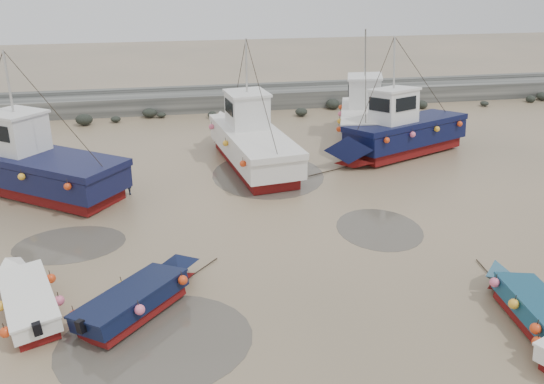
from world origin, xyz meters
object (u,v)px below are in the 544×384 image
Objects in this scene: cabin_boat_3 at (365,115)px; person at (126,195)px; cabin_boat_0 at (28,165)px; dinghy_0 at (28,294)px; dinghy_2 at (529,300)px; cabin_boat_2 at (399,132)px; cabin_boat_1 at (250,139)px; dinghy_1 at (143,294)px.

cabin_boat_3 is 5.46× the size of person.
cabin_boat_3 is at bearing -38.58° from cabin_boat_0.
person is at bearing -136.34° from cabin_boat_3.
cabin_boat_0 is at bearing 81.45° from dinghy_0.
cabin_boat_2 is (1.94, 14.20, 0.77)m from dinghy_2.
person is at bearing 54.84° from dinghy_0.
cabin_boat_2 is at bearing -60.83° from cabin_boat_3.
cabin_boat_1 reaches higher than dinghy_0.
cabin_boat_2 is 5.76× the size of person.
cabin_boat_2 is at bearing -10.71° from cabin_boat_1.
cabin_boat_3 is (12.35, 15.34, 0.81)m from dinghy_1.
cabin_boat_1 is at bearing 33.90° from dinghy_0.
dinghy_0 is 0.57× the size of cabin_boat_2.
cabin_boat_1 is (-6.08, 14.50, 0.74)m from dinghy_2.
cabin_boat_0 and cabin_boat_3 have the same top height.
dinghy_0 is at bearing -133.20° from cabin_boat_0.
cabin_boat_1 is 8.02m from cabin_boat_3.
cabin_boat_3 reaches higher than person.
cabin_boat_1 is 6.56× the size of person.
person is at bearing -70.48° from cabin_boat_0.
cabin_boat_3 reaches higher than dinghy_0.
cabin_boat_1 is at bearing 110.90° from dinghy_1.
dinghy_0 is 1.20× the size of dinghy_1.
cabin_boat_3 is at bearing 94.34° from dinghy_1.
cabin_boat_3 reaches higher than dinghy_1.
cabin_boat_0 and cabin_boat_1 have the same top height.
cabin_boat_3 is at bearing 90.43° from dinghy_2.
cabin_boat_0 and cabin_boat_2 have the same top height.
dinghy_2 is 16.66m from person.
dinghy_0 is 19.85m from cabin_boat_2.
dinghy_2 is at bearing -75.64° from cabin_boat_3.
person is (-13.47, -6.32, -1.37)m from cabin_boat_3.
dinghy_2 is 0.55× the size of cabin_boat_3.
dinghy_1 is at bearing -31.18° from dinghy_0.
dinghy_1 and dinghy_2 have the same top height.
dinghy_2 is 0.51× the size of cabin_boat_0.
dinghy_1 is 0.50× the size of cabin_boat_3.
cabin_boat_1 is (4.98, 12.16, 0.75)m from dinghy_1.
cabin_boat_2 is (13.00, 11.86, 0.79)m from dinghy_1.
cabin_boat_1 is at bearing -138.16° from cabin_boat_3.
dinghy_1 is at bearing 85.43° from person.
cabin_boat_1 is 1.20× the size of cabin_boat_3.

